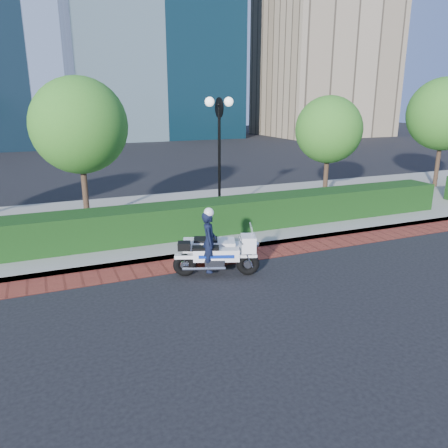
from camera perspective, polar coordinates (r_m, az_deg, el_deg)
name	(u,v)px	position (r m, az deg, el deg)	size (l,w,h in m)	color
ground	(261,276)	(11.09, 4.81, -6.75)	(120.00, 120.00, 0.00)	black
brick_strip	(236,257)	(12.34, 1.60, -4.27)	(60.00, 1.00, 0.01)	maroon
sidewalk	(187,216)	(16.34, -4.90, 1.01)	(60.00, 8.00, 0.15)	gray
hedge_main	(209,217)	(14.00, -1.92, 0.95)	(18.00, 1.20, 1.00)	black
lamppost	(219,139)	(15.44, -0.62, 11.07)	(1.02, 0.70, 4.21)	black
tree_b	(79,126)	(15.62, -18.38, 12.09)	(3.20, 3.20, 4.89)	#332319
tree_c	(329,130)	(19.25, 13.52, 11.88)	(2.80, 2.80, 4.30)	#332319
tree_d	(444,114)	(23.64, 26.81, 12.69)	(3.40, 3.40, 5.16)	#332319
tower_right	(327,14)	(58.17, 13.25, 25.19)	(14.00, 12.00, 28.00)	gray
police_motorcycle	(213,249)	(11.16, -1.51, -3.25)	(2.10, 1.90, 1.76)	black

